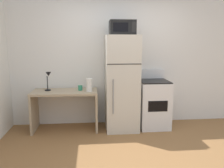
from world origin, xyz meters
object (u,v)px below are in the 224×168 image
desk_lamp (48,78)px  paper_towel_roll (89,85)px  desk (65,102)px  microwave (122,28)px  coffee_mug (80,88)px  oven_range (153,103)px  refrigerator (122,83)px

desk_lamp → paper_towel_roll: bearing=-9.7°
desk → microwave: size_ratio=2.62×
desk → coffee_mug: coffee_mug is taller
desk → oven_range: 1.70m
desk_lamp → desk: bearing=-7.1°
desk_lamp → microwave: size_ratio=0.77×
coffee_mug → desk: bearing=-175.8°
desk_lamp → microwave: 1.64m
desk → desk_lamp: desk_lamp is taller
paper_towel_roll → coffee_mug: size_ratio=2.53×
refrigerator → microwave: 1.02m
coffee_mug → refrigerator: bearing=-4.5°
paper_towel_roll → oven_range: size_ratio=0.22×
paper_towel_roll → coffee_mug: 0.22m
coffee_mug → oven_range: oven_range is taller
desk_lamp → coffee_mug: desk_lamp is taller
microwave → oven_range: (0.63, 0.05, -1.43)m
paper_towel_roll → desk_lamp: bearing=170.3°
desk_lamp → oven_range: 2.06m
paper_towel_roll → microwave: (0.61, 0.03, 1.03)m
desk → coffee_mug: bearing=4.2°
desk_lamp → microwave: microwave is taller
coffee_mug → oven_range: 1.45m
microwave → desk_lamp: bearing=175.9°
desk_lamp → refrigerator: 1.37m
coffee_mug → microwave: bearing=-6.1°
desk_lamp → paper_towel_roll: desk_lamp is taller
paper_towel_roll → oven_range: (1.24, 0.08, -0.40)m
desk_lamp → oven_range: (2.00, -0.04, -0.52)m
refrigerator → coffee_mug: bearing=175.5°
oven_range → paper_towel_roll: bearing=-176.1°
paper_towel_roll → microwave: size_ratio=0.52×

